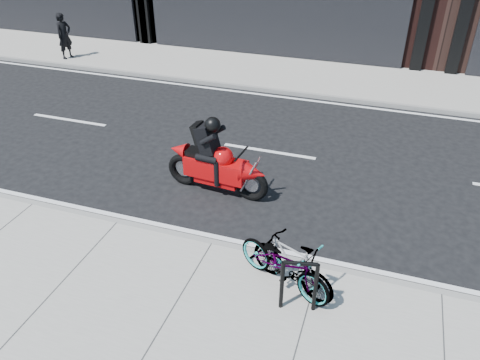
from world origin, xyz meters
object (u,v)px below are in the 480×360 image
(motorcycle, at_px, (221,164))
(bicycle_front, at_px, (284,263))
(pedestrian, at_px, (64,36))
(bike_rack, at_px, (299,282))
(bicycle_rear, at_px, (292,264))

(motorcycle, bearing_deg, bicycle_front, -46.06)
(pedestrian, bearing_deg, bicycle_front, -115.59)
(bike_rack, xyz_separation_m, bicycle_front, (-0.33, 0.43, -0.09))
(bicycle_rear, bearing_deg, bike_rack, 48.33)
(bicycle_front, height_order, pedestrian, pedestrian)
(motorcycle, relative_size, pedestrian, 1.42)
(motorcycle, height_order, pedestrian, pedestrian)
(bicycle_front, xyz_separation_m, motorcycle, (-2.01, 2.46, 0.12))
(bicycle_front, bearing_deg, bicycle_rear, -65.30)
(bicycle_rear, bearing_deg, motorcycle, -115.59)
(bicycle_front, height_order, motorcycle, motorcycle)
(bicycle_front, height_order, bicycle_rear, bicycle_rear)
(bike_rack, relative_size, motorcycle, 0.40)
(bicycle_rear, xyz_separation_m, pedestrian, (-10.95, 9.21, 0.36))
(bike_rack, bearing_deg, bicycle_rear, 114.96)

